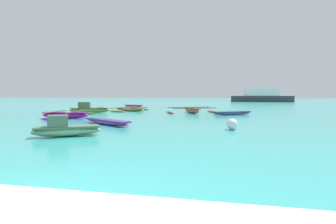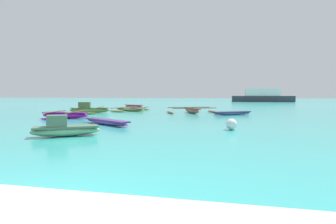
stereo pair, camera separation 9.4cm
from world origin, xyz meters
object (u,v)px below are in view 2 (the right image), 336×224
object	(u,v)px
moored_boat_2	(65,115)
moored_boat_3	(130,109)
moored_boat_7	(106,122)
moored_boat_0	(232,113)
moored_boat_1	(65,129)
distant_ferry	(262,97)
moored_boat_6	(89,109)
moored_boat_4	(192,110)
mooring_buoy_0	(231,124)
moored_boat_5	(134,106)

from	to	relation	value
moored_boat_2	moored_boat_3	bearing A→B (deg)	74.09
moored_boat_7	moored_boat_0	bearing A→B (deg)	82.47
moored_boat_1	moored_boat_7	xyz separation A→B (m)	(-0.13, 4.26, -0.14)
moored_boat_0	distant_ferry	bearing A→B (deg)	46.53
moored_boat_6	moored_boat_1	bearing A→B (deg)	-78.74
moored_boat_0	moored_boat_3	xyz separation A→B (m)	(-10.16, 3.21, 0.01)
moored_boat_6	distant_ferry	xyz separation A→B (m)	(21.24, 41.70, 0.90)
moored_boat_3	moored_boat_4	world-z (taller)	moored_boat_4
mooring_buoy_0	moored_boat_3	bearing A→B (deg)	127.63
moored_boat_2	moored_boat_3	world-z (taller)	moored_boat_2
mooring_buoy_0	distant_ferry	distance (m)	51.73
moored_boat_2	moored_boat_7	bearing A→B (deg)	-38.07
moored_boat_6	moored_boat_3	bearing A→B (deg)	36.69
distant_ferry	mooring_buoy_0	bearing A→B (deg)	-99.59
moored_boat_4	moored_boat_7	world-z (taller)	moored_boat_4
moored_boat_0	moored_boat_5	xyz separation A→B (m)	(-11.31, 7.64, 0.09)
moored_boat_5	moored_boat_6	size ratio (longest dim) A/B	0.61
moored_boat_0	moored_boat_3	size ratio (longest dim) A/B	0.74
moored_boat_0	mooring_buoy_0	xyz separation A→B (m)	(-0.38, -9.48, 0.10)
moored_boat_3	mooring_buoy_0	size ratio (longest dim) A/B	8.46
distant_ferry	moored_boat_6	bearing A→B (deg)	-116.99
moored_boat_1	moored_boat_5	distance (m)	20.93
moored_boat_6	moored_boat_4	bearing A→B (deg)	-2.89
moored_boat_7	mooring_buoy_0	world-z (taller)	mooring_buoy_0
distant_ferry	moored_boat_3	bearing A→B (deg)	-115.65
moored_boat_1	moored_boat_2	bearing A→B (deg)	91.49
moored_boat_5	moored_boat_7	distance (m)	16.75
moored_boat_0	moored_boat_7	xyz separation A→B (m)	(-7.30, -8.63, -0.00)
moored_boat_0	moored_boat_2	distance (m)	13.14
moored_boat_3	distant_ferry	distance (m)	42.51
distant_ferry	moored_boat_7	bearing A→B (deg)	-107.22
moored_boat_0	moored_boat_1	distance (m)	14.74
moored_boat_2	moored_boat_7	size ratio (longest dim) A/B	0.92
moored_boat_0	moored_boat_2	size ratio (longest dim) A/B	0.98
moored_boat_1	moored_boat_7	distance (m)	4.26
moored_boat_2	moored_boat_5	bearing A→B (deg)	82.51
moored_boat_1	moored_boat_4	bearing A→B (deg)	44.46
moored_boat_1	moored_boat_3	xyz separation A→B (m)	(-2.99, 16.09, -0.13)
moored_boat_1	moored_boat_6	size ratio (longest dim) A/B	0.59
moored_boat_6	moored_boat_0	bearing A→B (deg)	-12.57
moored_boat_4	distant_ferry	distance (m)	41.67
moored_boat_2	moored_boat_5	distance (m)	13.35
mooring_buoy_0	moored_boat_4	bearing A→B (deg)	106.11
moored_boat_1	moored_boat_7	world-z (taller)	moored_boat_1
moored_boat_5	moored_boat_1	bearing A→B (deg)	-51.90
moored_boat_4	moored_boat_5	xyz separation A→B (m)	(-7.75, 6.08, 0.02)
moored_boat_5	moored_boat_4	bearing A→B (deg)	-11.41
moored_boat_1	moored_boat_4	xyz separation A→B (m)	(3.61, 14.45, -0.07)
moored_boat_5	moored_boat_6	xyz separation A→B (m)	(-1.69, -7.82, 0.06)
moored_boat_2	mooring_buoy_0	distance (m)	12.07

